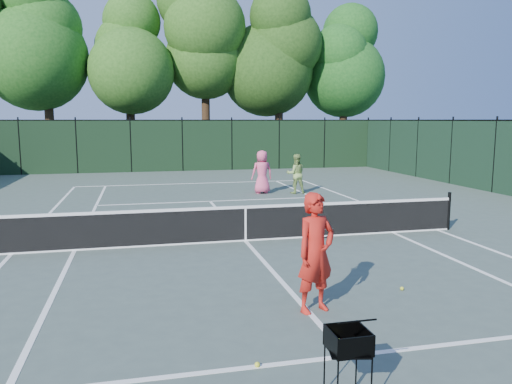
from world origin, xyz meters
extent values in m
plane|color=#435249|center=(0.00, 0.00, 0.00)|extent=(90.00, 90.00, 0.00)
cube|color=white|center=(-5.49, 0.00, 0.00)|extent=(0.10, 23.77, 0.01)
cube|color=white|center=(5.49, 0.00, 0.00)|extent=(0.10, 23.77, 0.01)
cube|color=white|center=(-4.12, 0.00, 0.00)|extent=(0.10, 23.77, 0.01)
cube|color=white|center=(4.12, 0.00, 0.00)|extent=(0.10, 23.77, 0.01)
cube|color=white|center=(0.00, 11.88, 0.00)|extent=(10.97, 0.10, 0.01)
cube|color=white|center=(0.00, -6.40, 0.00)|extent=(8.23, 0.10, 0.01)
cube|color=white|center=(0.00, 6.40, 0.00)|extent=(8.23, 0.10, 0.01)
cube|color=white|center=(0.00, 0.00, 0.00)|extent=(0.10, 12.80, 0.01)
cube|color=black|center=(0.00, 0.00, 0.46)|extent=(11.60, 0.03, 0.85)
cube|color=white|center=(0.00, 0.00, 0.88)|extent=(11.60, 0.05, 0.07)
cube|color=white|center=(0.00, 0.00, 0.02)|extent=(11.60, 0.05, 0.04)
cube|color=white|center=(0.00, 0.00, 0.46)|extent=(0.05, 0.04, 0.91)
cylinder|color=black|center=(5.80, 0.00, 0.53)|extent=(0.09, 0.09, 1.06)
cube|color=black|center=(0.00, 18.00, 1.50)|extent=(24.00, 0.05, 3.00)
cylinder|color=black|center=(-8.00, 22.00, 2.40)|extent=(0.56, 0.56, 4.80)
ellipsoid|color=#1A4D16|center=(-8.00, 22.00, 8.71)|extent=(6.80, 6.80, 10.54)
cylinder|color=black|center=(-3.00, 21.80, 2.15)|extent=(0.56, 0.56, 4.30)
ellipsoid|color=#224F16|center=(-3.00, 21.80, 7.75)|extent=(6.00, 6.00, 9.30)
cylinder|color=black|center=(2.00, 22.30, 2.50)|extent=(0.56, 0.56, 5.00)
ellipsoid|color=#224C15|center=(2.00, 22.30, 9.03)|extent=(7.00, 7.00, 10.85)
cylinder|color=black|center=(7.00, 21.60, 2.30)|extent=(0.56, 0.56, 4.60)
ellipsoid|color=#1C3F12|center=(7.00, 21.60, 8.16)|extent=(6.20, 6.20, 9.61)
cylinder|color=black|center=(12.00, 22.10, 2.20)|extent=(0.56, 0.56, 4.40)
ellipsoid|color=#144816|center=(12.00, 22.10, 7.74)|extent=(5.80, 5.80, 8.99)
imported|color=red|center=(0.11, -4.82, 0.96)|extent=(0.81, 0.67, 1.92)
cylinder|color=black|center=(0.42, -4.34, 0.95)|extent=(0.03, 0.03, 0.30)
torus|color=black|center=(0.42, -4.34, 1.22)|extent=(0.30, 0.10, 0.30)
imported|color=#E3507B|center=(2.40, 7.95, 0.90)|extent=(0.92, 0.63, 1.80)
imported|color=#88AA55|center=(3.78, 7.63, 0.82)|extent=(0.85, 0.69, 1.65)
cylinder|color=black|center=(-0.24, -7.54, 0.29)|extent=(0.02, 0.02, 0.57)
cylinder|color=black|center=(-0.62, -7.15, 0.29)|extent=(0.02, 0.02, 0.57)
cylinder|color=black|center=(-0.24, -7.15, 0.29)|extent=(0.02, 0.02, 0.57)
cube|color=black|center=(-0.43, -7.34, 0.69)|extent=(0.51, 0.51, 0.24)
sphere|color=yellow|center=(-0.43, -7.34, 0.62)|extent=(0.06, 0.06, 0.06)
sphere|color=yellow|center=(-0.43, -7.34, 0.62)|extent=(0.06, 0.06, 0.06)
sphere|color=yellow|center=(-0.43, -7.34, 0.62)|extent=(0.06, 0.06, 0.06)
sphere|color=yellow|center=(-0.43, -7.34, 0.62)|extent=(0.06, 0.06, 0.06)
sphere|color=yellow|center=(-0.43, -7.34, 0.62)|extent=(0.06, 0.06, 0.06)
sphere|color=yellow|center=(-0.43, -7.34, 0.62)|extent=(0.06, 0.06, 0.06)
sphere|color=yellow|center=(-0.43, -7.34, 0.62)|extent=(0.06, 0.06, 0.06)
sphere|color=yellow|center=(-0.43, -7.34, 0.62)|extent=(0.06, 0.06, 0.06)
sphere|color=yellow|center=(-0.43, -7.34, 0.62)|extent=(0.06, 0.06, 0.06)
sphere|color=yellow|center=(-0.43, -7.34, 0.62)|extent=(0.06, 0.06, 0.06)
sphere|color=yellow|center=(-0.43, -7.34, 0.62)|extent=(0.06, 0.06, 0.06)
sphere|color=yellow|center=(-0.43, -7.34, 0.62)|extent=(0.06, 0.06, 0.06)
sphere|color=yellow|center=(-0.43, -7.34, 0.62)|extent=(0.06, 0.06, 0.06)
sphere|color=yellow|center=(-1.22, -6.41, 0.03)|extent=(0.07, 0.07, 0.07)
sphere|color=#CBD32B|center=(1.98, -4.26, 0.03)|extent=(0.07, 0.07, 0.07)
camera|label=1|loc=(-2.57, -12.07, 3.05)|focal=35.00mm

